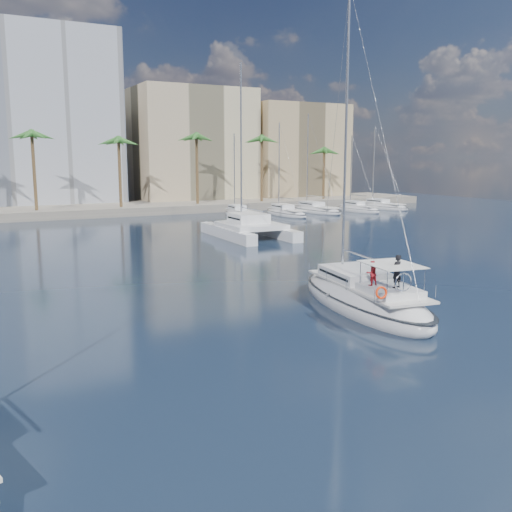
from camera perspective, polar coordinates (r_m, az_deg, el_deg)
ground at (r=31.11m, az=3.54°, el=-5.66°), size 160.00×160.00×0.00m
quay at (r=88.31m, az=-17.56°, el=4.37°), size 120.00×14.00×1.20m
building_beige at (r=102.74m, az=-6.44°, el=10.72°), size 20.00×14.00×20.00m
building_tan_right at (r=109.91m, az=3.87°, el=10.17°), size 18.00×12.00×18.00m
palm_centre at (r=84.06m, az=-17.40°, el=10.74°), size 3.60×3.60×12.30m
palm_right at (r=96.37m, az=3.25°, el=10.99°), size 3.60×3.60×12.30m
main_sloop at (r=32.41m, az=10.71°, el=-4.17°), size 5.87×12.97×18.55m
catamaran at (r=60.03m, az=-0.68°, el=3.00°), size 6.67×12.61×18.00m
seagull at (r=32.12m, az=7.71°, el=-3.76°), size 1.12×0.48×0.21m
moored_yacht_a at (r=81.28m, az=-1.66°, el=3.97°), size 3.37×9.52×11.90m
moored_yacht_b at (r=82.62m, az=3.01°, el=4.05°), size 3.32×10.83×13.72m
moored_yacht_c at (r=87.77m, az=6.00°, el=4.35°), size 3.98×12.33×15.54m
moored_yacht_d at (r=89.95m, az=10.16°, el=4.38°), size 3.52×9.55×11.90m
moored_yacht_e at (r=95.59m, az=12.51°, el=4.62°), size 4.61×11.11×13.72m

